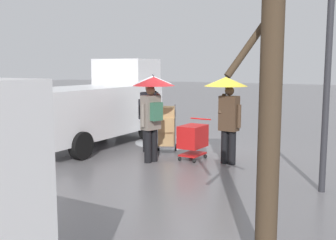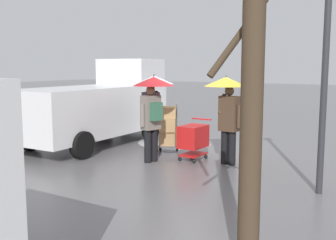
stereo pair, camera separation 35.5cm
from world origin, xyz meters
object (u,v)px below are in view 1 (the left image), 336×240
Objects in this scene: cargo_van_parked_right at (96,106)px; pedestrian_pink_side at (153,99)px; shopping_cart_vendor at (193,138)px; pedestrian_black_side at (151,96)px; hand_dolly_boxes at (167,127)px; street_lamp at (328,66)px; bare_tree_near at (269,100)px; pedestrian_white_side at (227,99)px.

pedestrian_pink_side is at bearing 155.89° from cargo_van_parked_right.
shopping_cart_vendor is 0.47× the size of pedestrian_pink_side.
cargo_van_parked_right is 2.14m from pedestrian_black_side.
shopping_cart_vendor is 0.77× the size of hand_dolly_boxes.
shopping_cart_vendor is at bearing -20.98° from street_lamp.
cargo_van_parked_right reaches higher than hand_dolly_boxes.
street_lamp is at bearing -91.59° from bare_tree_near.
bare_tree_near is at bearing 122.76° from shopping_cart_vendor.
pedestrian_white_side is (-1.86, 0.37, 0.85)m from hand_dolly_boxes.
street_lamp is at bearing 165.28° from cargo_van_parked_right.
bare_tree_near is at bearing 140.60° from cargo_van_parked_right.
cargo_van_parked_right is 5.25× the size of shopping_cart_vendor.
pedestrian_white_side is 5.48m from bare_tree_near.
pedestrian_black_side is 1.00× the size of pedestrian_white_side.
hand_dolly_boxes is 0.61× the size of pedestrian_white_side.
shopping_cart_vendor is 0.47× the size of pedestrian_white_side.
street_lamp is (-4.68, 1.53, 0.80)m from pedestrian_black_side.
pedestrian_black_side is (-2.09, 0.25, 0.39)m from cargo_van_parked_right.
pedestrian_pink_side is 0.53× the size of bare_tree_near.
pedestrian_black_side is at bearing -57.33° from pedestrian_pink_side.
pedestrian_black_side is at bearing 13.66° from hand_dolly_boxes.
pedestrian_black_side is (0.62, -0.96, 0.00)m from pedestrian_pink_side.
shopping_cart_vendor is at bearing 171.56° from cargo_van_parked_right.
street_lamp reaches higher than pedestrian_black_side.
bare_tree_near is 1.04× the size of street_lamp.
street_lamp is (-6.77, 1.78, 1.19)m from cargo_van_parked_right.
pedestrian_black_side is at bearing -48.77° from bare_tree_near.
pedestrian_pink_side is 1.81m from pedestrian_white_side.
pedestrian_white_side is (-4.37, 0.52, 0.41)m from cargo_van_parked_right.
pedestrian_pink_side is 1.00× the size of pedestrian_black_side.
pedestrian_pink_side is at bearing 22.46° from pedestrian_white_side.
pedestrian_pink_side is (-2.70, 1.21, 0.39)m from cargo_van_parked_right.
hand_dolly_boxes is 0.95m from pedestrian_black_side.
pedestrian_black_side is at bearing -18.08° from street_lamp.
bare_tree_near reaches higher than hand_dolly_boxes.
hand_dolly_boxes is (-2.51, 0.15, -0.45)m from cargo_van_parked_right.
pedestrian_pink_side is 5.84m from bare_tree_near.
cargo_van_parked_right is at bearing -6.82° from pedestrian_black_side.
pedestrian_black_side is 6.96m from bare_tree_near.
shopping_cart_vendor is at bearing 158.99° from hand_dolly_boxes.
pedestrian_pink_side reaches higher than shopping_cart_vendor.
bare_tree_near is (-2.29, 4.96, 0.43)m from pedestrian_white_side.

